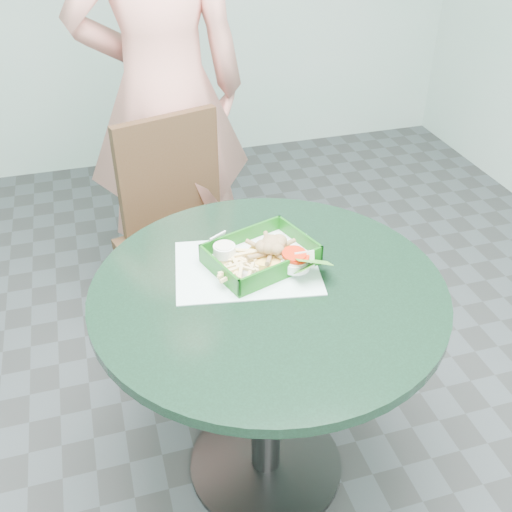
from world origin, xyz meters
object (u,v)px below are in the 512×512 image
object	(u,v)px
diner_person	(158,33)
sauce_ramekin	(226,250)
food_basket	(261,264)
cafe_table	(268,338)
crab_sandwich	(271,256)
dining_chair	(177,224)

from	to	relation	value
diner_person	sauce_ramekin	distance (m)	1.00
food_basket	sauce_ramekin	world-z (taller)	sauce_ramekin
cafe_table	diner_person	xyz separation A→B (m)	(-0.09, 1.08, 0.59)
cafe_table	food_basket	bearing A→B (deg)	84.60
sauce_ramekin	crab_sandwich	bearing A→B (deg)	-31.35
diner_person	sauce_ramekin	bearing A→B (deg)	91.12
cafe_table	diner_person	distance (m)	1.24
food_basket	sauce_ramekin	size ratio (longest dim) A/B	4.52
diner_person	crab_sandwich	bearing A→B (deg)	97.40
dining_chair	sauce_ramekin	size ratio (longest dim) A/B	15.01
cafe_table	dining_chair	distance (m)	0.78
cafe_table	food_basket	distance (m)	0.21
dining_chair	crab_sandwich	world-z (taller)	dining_chair
food_basket	crab_sandwich	xyz separation A→B (m)	(0.02, -0.02, 0.03)
crab_sandwich	sauce_ramekin	world-z (taller)	crab_sandwich
food_basket	cafe_table	bearing A→B (deg)	-95.40
diner_person	food_basket	size ratio (longest dim) A/B	8.33
crab_sandwich	cafe_table	bearing A→B (deg)	-111.15
cafe_table	crab_sandwich	bearing A→B (deg)	68.85
dining_chair	diner_person	size ratio (longest dim) A/B	0.40
dining_chair	food_basket	world-z (taller)	dining_chair
cafe_table	food_basket	size ratio (longest dim) A/B	3.42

